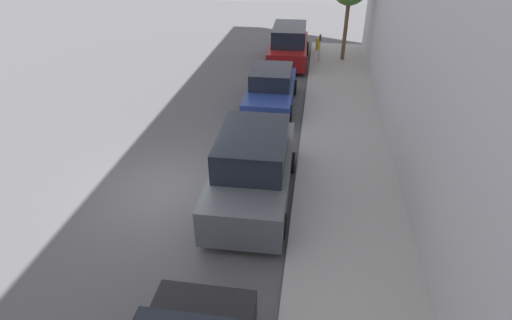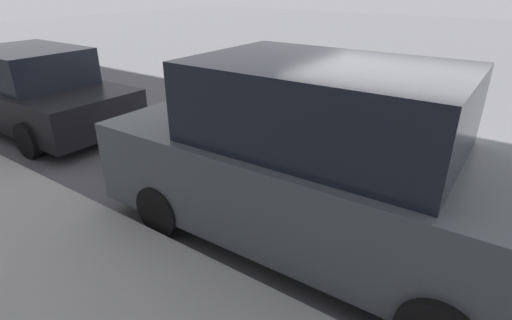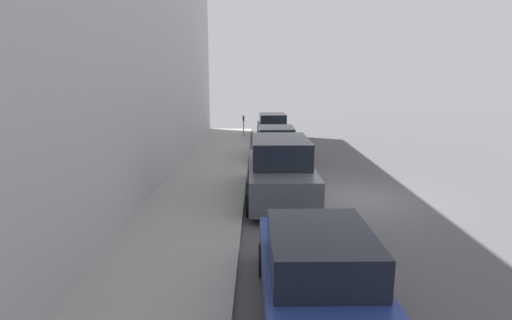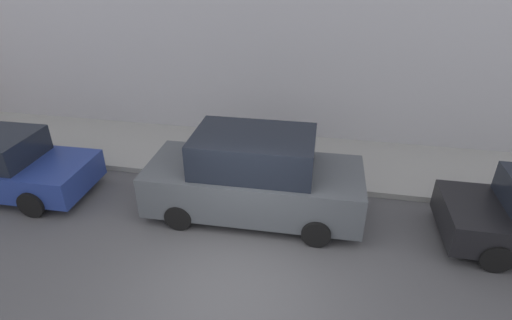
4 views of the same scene
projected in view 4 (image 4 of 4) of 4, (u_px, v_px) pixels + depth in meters
name	position (u px, v px, depth m)	size (l,w,h in m)	color
ground_plane	(235.00, 286.00, 7.33)	(60.00, 60.00, 0.00)	#515154
sidewalk	(275.00, 157.00, 11.59)	(2.96, 32.00, 0.15)	#9E9E99
parked_suv_third	(254.00, 177.00, 8.95)	(2.08, 4.83, 1.98)	#4C5156
parked_sedan_fourth	(0.00, 165.00, 9.87)	(1.92, 4.53, 1.54)	navy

